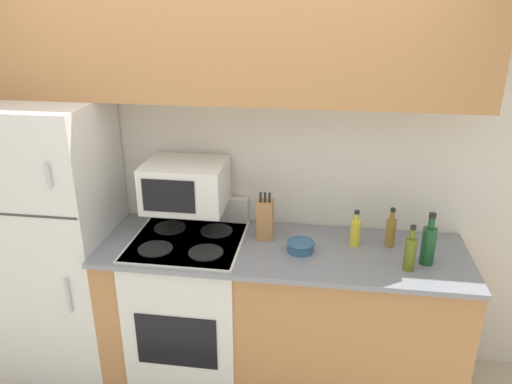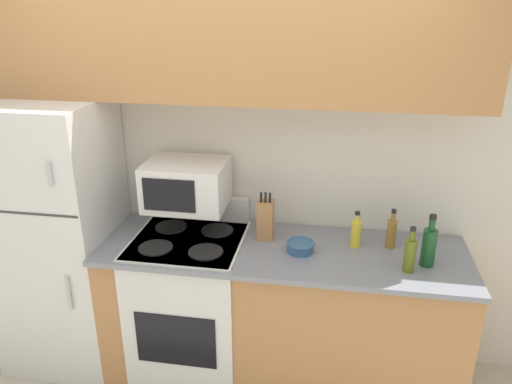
# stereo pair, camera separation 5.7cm
# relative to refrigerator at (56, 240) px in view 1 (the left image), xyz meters

# --- Properties ---
(wall_back) EXTENTS (8.00, 0.05, 2.55)m
(wall_back) POSITION_rel_refrigerator_xyz_m (1.07, 0.35, 0.40)
(wall_back) COLOR silver
(wall_back) RESTS_ON ground_plane
(lower_cabinets) EXTENTS (2.14, 0.68, 0.94)m
(lower_cabinets) POSITION_rel_refrigerator_xyz_m (1.42, -0.00, -0.41)
(lower_cabinets) COLOR #B27A47
(lower_cabinets) RESTS_ON ground_plane
(refrigerator) EXTENTS (0.71, 0.66, 1.75)m
(refrigerator) POSITION_rel_refrigerator_xyz_m (0.00, 0.00, 0.00)
(refrigerator) COLOR silver
(refrigerator) RESTS_ON ground_plane
(upper_cabinets) EXTENTS (2.85, 0.32, 0.69)m
(upper_cabinets) POSITION_rel_refrigerator_xyz_m (1.07, 0.17, 1.22)
(upper_cabinets) COLOR #B27A47
(upper_cabinets) RESTS_ON refrigerator
(stove) EXTENTS (0.66, 0.66, 1.11)m
(stove) POSITION_rel_refrigerator_xyz_m (0.85, -0.01, -0.39)
(stove) COLOR silver
(stove) RESTS_ON ground_plane
(microwave) EXTENTS (0.48, 0.38, 0.28)m
(microwave) POSITION_rel_refrigerator_xyz_m (0.83, 0.11, 0.37)
(microwave) COLOR silver
(microwave) RESTS_ON stove
(knife_block) EXTENTS (0.09, 0.09, 0.30)m
(knife_block) POSITION_rel_refrigerator_xyz_m (1.31, 0.10, 0.18)
(knife_block) COLOR #B27A47
(knife_block) RESTS_ON lower_cabinets
(bowl) EXTENTS (0.16, 0.16, 0.06)m
(bowl) POSITION_rel_refrigerator_xyz_m (1.53, -0.04, 0.09)
(bowl) COLOR #335B84
(bowl) RESTS_ON lower_cabinets
(bottle_cooking_spray) EXTENTS (0.06, 0.06, 0.22)m
(bottle_cooking_spray) POSITION_rel_refrigerator_xyz_m (1.84, 0.09, 0.15)
(bottle_cooking_spray) COLOR gold
(bottle_cooking_spray) RESTS_ON lower_cabinets
(bottle_vinegar) EXTENTS (0.06, 0.06, 0.24)m
(bottle_vinegar) POSITION_rel_refrigerator_xyz_m (2.04, 0.10, 0.16)
(bottle_vinegar) COLOR olive
(bottle_vinegar) RESTS_ON lower_cabinets
(bottle_olive_oil) EXTENTS (0.06, 0.06, 0.26)m
(bottle_olive_oil) POSITION_rel_refrigerator_xyz_m (2.12, -0.16, 0.16)
(bottle_olive_oil) COLOR #5B6619
(bottle_olive_oil) RESTS_ON lower_cabinets
(bottle_wine_green) EXTENTS (0.08, 0.08, 0.30)m
(bottle_wine_green) POSITION_rel_refrigerator_xyz_m (2.22, -0.07, 0.18)
(bottle_wine_green) COLOR #194C23
(bottle_wine_green) RESTS_ON lower_cabinets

